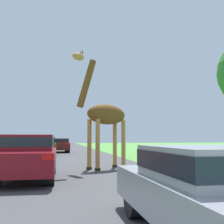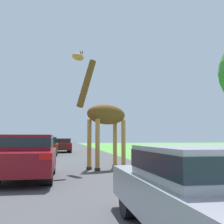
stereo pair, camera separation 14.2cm
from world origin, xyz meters
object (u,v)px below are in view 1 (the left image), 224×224
(giraffe_near_road, at_px, (104,116))
(car_queue_right, at_px, (44,146))
(car_lead_maroon, at_px, (221,190))
(car_far_ahead, at_px, (59,145))
(car_queue_left, at_px, (27,155))

(giraffe_near_road, height_order, car_queue_right, giraffe_near_road)
(giraffe_near_road, relative_size, car_lead_maroon, 1.15)
(car_queue_right, relative_size, car_far_ahead, 1.10)
(car_lead_maroon, relative_size, car_queue_left, 0.99)
(car_queue_right, bearing_deg, giraffe_near_road, -73.39)
(giraffe_near_road, xyz_separation_m, car_queue_right, (-3.11, 10.43, -1.53))
(car_queue_right, distance_m, car_queue_left, 12.98)
(car_queue_right, xyz_separation_m, car_far_ahead, (1.16, 4.82, -0.05))
(giraffe_near_road, relative_size, car_far_ahead, 1.25)
(car_queue_left, bearing_deg, car_far_ahead, 86.93)
(car_lead_maroon, xyz_separation_m, car_queue_right, (-3.26, 19.06, 0.09))
(car_queue_right, relative_size, car_queue_left, 1.01)
(car_far_ahead, bearing_deg, car_queue_left, -93.07)
(car_queue_right, bearing_deg, car_queue_left, -89.10)
(car_queue_left, bearing_deg, car_lead_maroon, -63.31)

